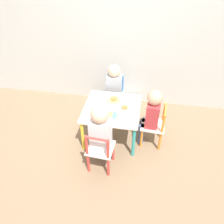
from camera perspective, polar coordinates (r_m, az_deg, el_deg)
name	(u,v)px	position (r m, az deg, el deg)	size (l,w,h in m)	color
ground_plane	(112,135)	(2.77, 0.00, -5.95)	(6.00, 6.00, 0.00)	#7F664C
house_wall	(124,8)	(2.87, 3.03, 25.59)	(6.00, 0.06, 2.60)	beige
kids_table	(112,111)	(2.52, 0.00, 0.17)	(0.64, 0.64, 0.43)	silver
chair_orange	(155,126)	(2.55, 11.09, -3.64)	(0.28, 0.28, 0.52)	silver
chair_blue	(114,96)	(3.00, 0.60, 4.29)	(0.29, 0.29, 0.52)	silver
chair_red	(100,151)	(2.25, -3.14, -10.07)	(0.28, 0.28, 0.52)	silver
child_right	(151,113)	(2.44, 10.21, -0.17)	(0.22, 0.21, 0.73)	#4C608E
child_back	(114,86)	(2.85, 0.56, 6.71)	(0.21, 0.22, 0.73)	#7A6B5B
child_front	(101,131)	(2.13, -2.90, -4.90)	(0.21, 0.23, 0.78)	#4C608E
plate_right	(125,108)	(2.46, 3.32, 0.99)	(0.16, 0.16, 0.03)	white
plate_back	(114,100)	(2.59, 0.53, 3.23)	(0.17, 0.17, 0.03)	#EADB66
plate_front	(110,115)	(2.37, -0.58, -0.75)	(0.16, 0.16, 0.03)	#4C9EE0
storage_bin	(127,104)	(3.18, 3.96, 2.15)	(0.32, 0.28, 0.11)	silver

